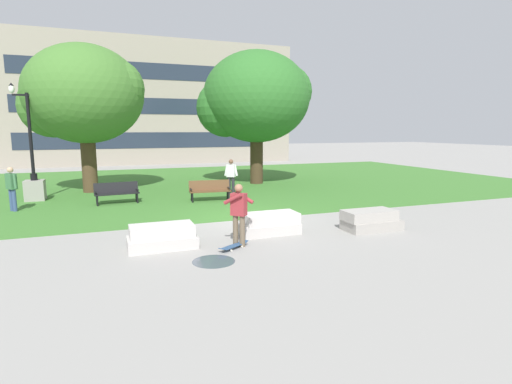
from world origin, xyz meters
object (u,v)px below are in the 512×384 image
at_px(person_skateboarder, 239,211).
at_px(park_bench_near_left, 117,192).
at_px(concrete_block_right, 371,220).
at_px(concrete_block_center, 162,237).
at_px(concrete_block_left, 270,224).
at_px(park_bench_near_right, 210,189).
at_px(skateboard, 234,246).
at_px(person_bystander_far_lawn, 231,175).
at_px(lamp_post_left, 34,177).
at_px(person_bystander_near_lawn, 12,186).

relative_size(person_skateboarder, park_bench_near_left, 0.93).
bearing_deg(concrete_block_right, concrete_block_center, 177.30).
xyz_separation_m(concrete_block_left, concrete_block_right, (3.16, -0.70, 0.00)).
height_order(park_bench_near_left, park_bench_near_right, same).
distance_m(person_skateboarder, skateboard, 0.93).
height_order(concrete_block_right, person_bystander_far_lawn, person_bystander_far_lawn).
distance_m(concrete_block_left, park_bench_near_right, 6.10).
bearing_deg(person_skateboarder, person_bystander_far_lawn, 74.30).
bearing_deg(park_bench_near_left, lamp_post_left, 147.64).
height_order(park_bench_near_right, person_bystander_far_lawn, person_bystander_far_lawn).
bearing_deg(park_bench_near_left, skateboard, -71.20).
height_order(concrete_block_left, skateboard, concrete_block_left).
bearing_deg(concrete_block_left, concrete_block_right, -12.48).
relative_size(person_skateboarder, park_bench_near_right, 0.93).
distance_m(lamp_post_left, person_bystander_far_lawn, 8.78).
relative_size(concrete_block_right, park_bench_near_left, 1.00).
xyz_separation_m(concrete_block_left, skateboard, (-1.50, -1.13, -0.22)).
distance_m(concrete_block_center, concrete_block_left, 3.29).
height_order(skateboard, person_bystander_near_lawn, person_bystander_near_lawn).
xyz_separation_m(concrete_block_center, person_skateboarder, (1.97, -0.54, 0.67)).
bearing_deg(person_bystander_near_lawn, person_skateboarder, -48.14).
xyz_separation_m(concrete_block_right, lamp_post_left, (-10.74, 9.65, 0.74)).
bearing_deg(concrete_block_right, lamp_post_left, 138.07).
bearing_deg(person_bystander_near_lawn, park_bench_near_left, 3.90).
bearing_deg(skateboard, person_bystander_near_lawn, 130.26).
bearing_deg(person_bystander_far_lawn, concrete_block_left, -98.11).
relative_size(concrete_block_left, person_bystander_near_lawn, 1.05).
bearing_deg(park_bench_near_right, concrete_block_left, -86.87).
xyz_separation_m(concrete_block_right, person_bystander_near_lawn, (-11.16, 7.25, 0.68)).
distance_m(person_bystander_near_lawn, person_bystander_far_lawn, 9.09).
distance_m(skateboard, lamp_post_left, 11.81).
height_order(person_skateboarder, park_bench_near_left, person_skateboarder).
height_order(concrete_block_right, park_bench_near_left, park_bench_near_left).
height_order(person_skateboarder, skateboard, person_skateboarder).
distance_m(concrete_block_right, park_bench_near_left, 10.51).
xyz_separation_m(person_skateboarder, person_bystander_far_lawn, (2.34, 8.34, 0.01)).
distance_m(concrete_block_right, skateboard, 4.68).
bearing_deg(park_bench_near_right, concrete_block_center, -114.32).
bearing_deg(park_bench_near_left, person_bystander_far_lawn, 6.41).
relative_size(skateboard, lamp_post_left, 0.19).
height_order(concrete_block_left, person_bystander_far_lawn, person_bystander_far_lawn).
bearing_deg(person_skateboarder, concrete_block_right, 3.11).
xyz_separation_m(concrete_block_right, person_skateboarder, (-4.45, -0.24, 0.67)).
distance_m(concrete_block_center, skateboard, 1.92).
relative_size(concrete_block_left, lamp_post_left, 0.35).
height_order(concrete_block_right, skateboard, concrete_block_right).
xyz_separation_m(person_bystander_near_lawn, person_bystander_far_lawn, (9.05, 0.85, 0.00)).
distance_m(concrete_block_right, person_skateboarder, 4.50).
bearing_deg(concrete_block_center, park_bench_near_left, 97.43).
relative_size(concrete_block_center, skateboard, 1.86).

